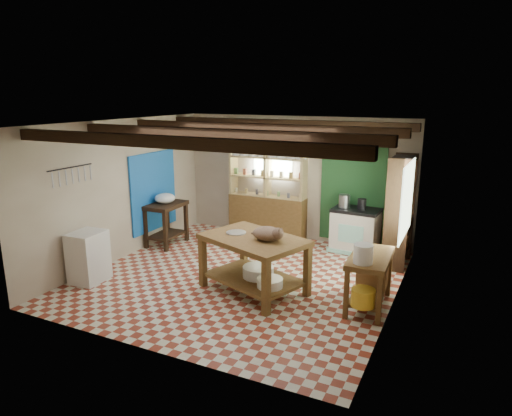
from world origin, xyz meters
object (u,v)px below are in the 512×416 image
at_px(work_table, 254,264).
at_px(prep_table, 166,224).
at_px(stove, 355,230).
at_px(right_counter, 369,281).
at_px(cat, 268,234).
at_px(white_cabinet, 88,257).

bearing_deg(work_table, prep_table, 173.85).
xyz_separation_m(stove, prep_table, (-3.62, -1.25, 0.00)).
bearing_deg(right_counter, cat, -172.22).
bearing_deg(white_cabinet, prep_table, 86.17).
xyz_separation_m(work_table, prep_table, (-2.63, 1.29, -0.01)).
distance_m(white_cabinet, right_counter, 4.53).
height_order(work_table, cat, cat).
bearing_deg(right_counter, prep_table, 164.00).
relative_size(stove, prep_table, 1.02).
distance_m(work_table, white_cabinet, 2.77).
bearing_deg(stove, right_counter, -68.12).
xyz_separation_m(prep_table, right_counter, (4.38, -1.06, -0.04)).
height_order(right_counter, cat, cat).
height_order(work_table, stove, work_table).
relative_size(white_cabinet, cat, 1.82).
relative_size(right_counter, cat, 2.37).
distance_m(work_table, prep_table, 2.92).
distance_m(right_counter, cat, 1.64).
relative_size(work_table, stove, 1.76).
bearing_deg(cat, stove, 83.84).
xyz_separation_m(stove, white_cabinet, (-3.64, -3.36, -0.01)).
bearing_deg(prep_table, stove, 17.52).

